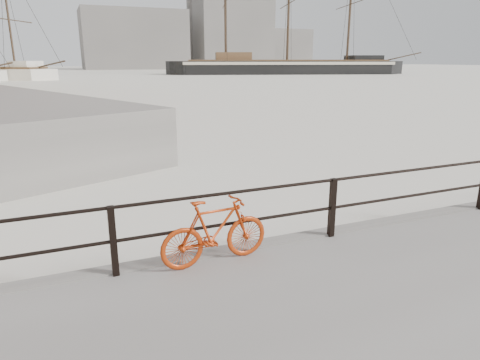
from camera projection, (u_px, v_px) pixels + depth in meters
name	position (u px, v px, depth m)	size (l,w,h in m)	color
ground	(324.00, 251.00, 7.41)	(400.00, 400.00, 0.00)	white
guardrail	(332.00, 208.00, 7.05)	(28.00, 0.10, 1.00)	black
bicycle	(215.00, 231.00, 6.11)	(1.63, 0.24, 0.98)	#AC310B
barque_black	(287.00, 74.00, 93.23)	(58.44, 19.13, 33.18)	black
industrial_west	(134.00, 40.00, 136.65)	(32.00, 18.00, 18.00)	gray
industrial_mid	(230.00, 33.00, 153.22)	(26.00, 20.00, 24.00)	gray
industrial_east	(280.00, 49.00, 167.54)	(20.00, 16.00, 14.00)	gray
smokestack	(190.00, 3.00, 150.12)	(2.80, 2.80, 44.00)	gray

